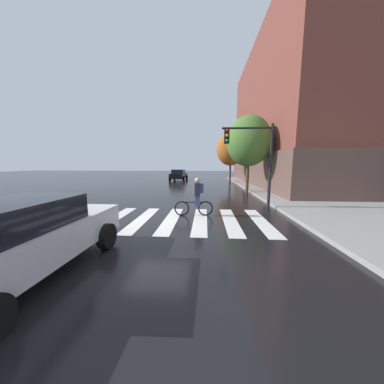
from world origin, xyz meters
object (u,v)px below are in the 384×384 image
(sedan_mid, at_px, (179,175))
(cyclist, at_px, (197,197))
(sedan_near, at_px, (18,239))
(traffic_light_near, at_px, (254,152))
(fire_hydrant, at_px, (272,186))
(street_tree_mid, at_px, (231,149))
(street_tree_near, at_px, (249,141))

(sedan_mid, distance_m, cyclist, 19.34)
(sedan_mid, xyz_separation_m, cyclist, (3.40, -19.04, 0.05))
(sedan_near, distance_m, traffic_light_near, 9.08)
(sedan_near, bearing_deg, fire_hydrant, 54.58)
(fire_hydrant, bearing_deg, traffic_light_near, -115.90)
(traffic_light_near, bearing_deg, street_tree_mid, 87.47)
(cyclist, distance_m, traffic_light_near, 3.70)
(traffic_light_near, bearing_deg, street_tree_near, 80.75)
(sedan_mid, bearing_deg, traffic_light_near, -70.76)
(traffic_light_near, distance_m, street_tree_mid, 14.35)
(cyclist, distance_m, street_tree_near, 8.62)
(sedan_near, xyz_separation_m, fire_hydrant, (8.96, 12.59, -0.29))
(sedan_near, distance_m, cyclist, 6.00)
(sedan_mid, distance_m, fire_hydrant, 14.64)
(street_tree_mid, bearing_deg, sedan_near, -107.69)
(street_tree_near, bearing_deg, fire_hydrant, 11.89)
(cyclist, height_order, traffic_light_near, traffic_light_near)
(street_tree_mid, bearing_deg, cyclist, -102.05)
(traffic_light_near, bearing_deg, fire_hydrant, 64.10)
(traffic_light_near, bearing_deg, cyclist, -151.67)
(sedan_near, bearing_deg, cyclist, 57.01)
(traffic_light_near, distance_m, fire_hydrant, 7.16)
(sedan_near, relative_size, traffic_light_near, 1.10)
(fire_hydrant, bearing_deg, sedan_near, -125.42)
(sedan_near, relative_size, street_tree_mid, 0.78)
(sedan_mid, height_order, fire_hydrant, sedan_mid)
(fire_hydrant, relative_size, street_tree_near, 0.13)
(street_tree_near, distance_m, street_tree_mid, 8.63)
(fire_hydrant, bearing_deg, street_tree_near, -168.11)
(sedan_near, xyz_separation_m, street_tree_mid, (6.63, 20.79, 3.20))
(traffic_light_near, xyz_separation_m, fire_hydrant, (2.95, 6.09, -2.33))
(sedan_mid, bearing_deg, cyclist, -79.88)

